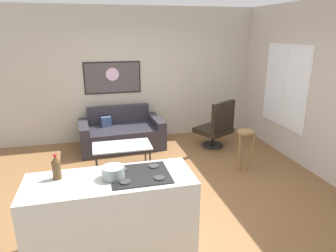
% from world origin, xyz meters
% --- Properties ---
extents(ground, '(6.40, 6.40, 0.04)m').
position_xyz_m(ground, '(0.00, 0.00, -0.02)').
color(ground, brown).
extents(back_wall, '(6.40, 0.05, 2.80)m').
position_xyz_m(back_wall, '(0.00, 2.42, 1.40)').
color(back_wall, '#BFB6A4').
rests_on(back_wall, ground).
extents(right_wall, '(0.05, 6.40, 2.80)m').
position_xyz_m(right_wall, '(2.62, 0.30, 1.40)').
color(right_wall, beige).
rests_on(right_wall, ground).
extents(couch, '(1.71, 1.00, 0.80)m').
position_xyz_m(couch, '(-0.43, 1.89, 0.28)').
color(couch, '#2B2830').
rests_on(couch, ground).
extents(coffee_table, '(0.97, 0.55, 0.46)m').
position_xyz_m(coffee_table, '(-0.52, 0.77, 0.42)').
color(coffee_table, silver).
rests_on(coffee_table, ground).
extents(armchair, '(0.83, 0.82, 0.99)m').
position_xyz_m(armchair, '(1.46, 1.38, 0.45)').
color(armchair, black).
rests_on(armchair, ground).
extents(bar_stool, '(0.33, 0.32, 0.71)m').
position_xyz_m(bar_stool, '(1.50, 0.30, 0.52)').
color(bar_stool, olive).
rests_on(bar_stool, ground).
extents(kitchen_counter, '(1.70, 0.65, 0.91)m').
position_xyz_m(kitchen_counter, '(-0.82, -1.22, 0.45)').
color(kitchen_counter, silver).
rests_on(kitchen_counter, ground).
extents(soda_bottle, '(0.09, 0.09, 0.27)m').
position_xyz_m(soda_bottle, '(-1.33, -1.10, 1.01)').
color(soda_bottle, '#4E371C').
rests_on(soda_bottle, kitchen_counter).
extents(mixing_bowl, '(0.23, 0.23, 0.12)m').
position_xyz_m(mixing_bowl, '(-0.79, -1.22, 0.95)').
color(mixing_bowl, gray).
rests_on(mixing_bowl, kitchen_counter).
extents(wall_painting, '(1.17, 0.03, 0.66)m').
position_xyz_m(wall_painting, '(-0.51, 2.38, 1.37)').
color(wall_painting, black).
extents(window, '(0.03, 1.31, 1.55)m').
position_xyz_m(window, '(2.59, 0.90, 1.31)').
color(window, silver).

